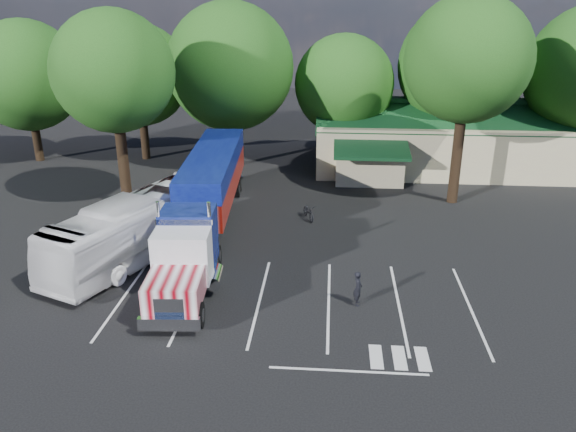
# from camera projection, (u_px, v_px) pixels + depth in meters

# --- Properties ---
(ground) EXTENTS (120.00, 120.00, 0.00)m
(ground) POSITION_uv_depth(u_px,v_px,m) (273.00, 247.00, 31.59)
(ground) COLOR black
(ground) RESTS_ON ground
(event_hall) EXTENTS (24.20, 14.12, 5.55)m
(event_hall) POSITION_uv_depth(u_px,v_px,m) (460.00, 139.00, 46.32)
(event_hall) COLOR tan
(event_hall) RESTS_ON ground
(tree_row_a) EXTENTS (9.00, 9.00, 11.68)m
(tree_row_a) POSITION_uv_depth(u_px,v_px,m) (26.00, 76.00, 45.95)
(tree_row_a) COLOR black
(tree_row_a) RESTS_ON ground
(tree_row_b) EXTENTS (8.40, 8.40, 11.35)m
(tree_row_b) POSITION_uv_depth(u_px,v_px,m) (139.00, 75.00, 46.51)
(tree_row_b) COLOR black
(tree_row_b) RESTS_ON ground
(tree_row_c) EXTENTS (10.00, 10.00, 13.05)m
(tree_row_c) POSITION_uv_depth(u_px,v_px,m) (230.00, 67.00, 44.10)
(tree_row_c) COLOR black
(tree_row_c) RESTS_ON ground
(tree_row_d) EXTENTS (8.00, 8.00, 10.60)m
(tree_row_d) POSITION_uv_depth(u_px,v_px,m) (344.00, 85.00, 45.17)
(tree_row_d) COLOR black
(tree_row_d) RESTS_ON ground
(tree_row_e) EXTENTS (9.60, 9.60, 12.90)m
(tree_row_e) POSITION_uv_depth(u_px,v_px,m) (459.00, 66.00, 44.43)
(tree_row_e) COLOR black
(tree_row_e) RESTS_ON ground
(tree_near_left) EXTENTS (7.60, 7.60, 12.65)m
(tree_near_left) POSITION_uv_depth(u_px,v_px,m) (113.00, 72.00, 34.75)
(tree_near_left) COLOR black
(tree_near_left) RESTS_ON ground
(tree_near_right) EXTENTS (8.00, 8.00, 13.50)m
(tree_near_right) POSITION_uv_depth(u_px,v_px,m) (468.00, 60.00, 35.21)
(tree_near_right) COLOR black
(tree_near_right) RESTS_ON ground
(semi_truck) EXTENTS (4.23, 21.12, 4.40)m
(semi_truck) POSITION_uv_depth(u_px,v_px,m) (207.00, 192.00, 32.87)
(semi_truck) COLOR black
(semi_truck) RESTS_ON ground
(woman) EXTENTS (0.40, 0.60, 1.65)m
(woman) POSITION_uv_depth(u_px,v_px,m) (358.00, 288.00, 25.39)
(woman) COLOR black
(woman) RESTS_ON ground
(bicycle) EXTENTS (1.25, 1.96, 0.97)m
(bicycle) POSITION_uv_depth(u_px,v_px,m) (309.00, 212.00, 35.47)
(bicycle) COLOR black
(bicycle) RESTS_ON ground
(tour_bus) EXTENTS (7.26, 12.34, 3.39)m
(tour_bus) POSITION_uv_depth(u_px,v_px,m) (140.00, 226.00, 29.99)
(tour_bus) COLOR silver
(tour_bus) RESTS_ON ground
(silver_sedan) EXTENTS (4.13, 2.17, 1.29)m
(silver_sedan) POSITION_uv_depth(u_px,v_px,m) (403.00, 170.00, 43.47)
(silver_sedan) COLOR #B3B4BB
(silver_sedan) RESTS_ON ground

